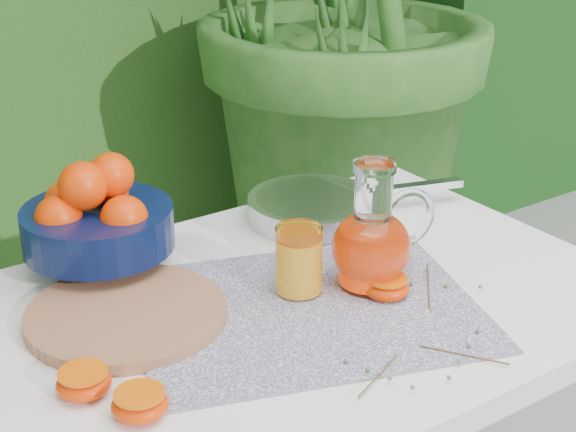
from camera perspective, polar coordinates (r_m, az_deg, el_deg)
white_table at (r=1.39m, az=0.47°, el=-8.31°), size 1.00×0.70×0.75m
placemat at (r=1.31m, az=1.18°, el=-6.07°), size 0.60×0.53×0.00m
cutting_board at (r=1.30m, az=-10.39°, el=-6.30°), size 0.33×0.33×0.02m
fruit_bowl at (r=1.43m, az=-12.32°, el=-0.16°), size 0.32×0.32×0.19m
juice_pitcher at (r=1.35m, az=5.50°, el=-1.79°), size 0.18×0.14×0.20m
juice_tumbler at (r=1.33m, az=0.70°, el=-2.97°), size 0.08×0.08×0.11m
saute_pan at (r=1.60m, az=1.76°, el=0.60°), size 0.44×0.30×0.04m
orange_halves at (r=1.19m, az=-4.68°, el=-8.79°), size 0.56×0.17×0.03m
thyme_sprigs at (r=1.26m, az=8.87°, el=-7.47°), size 0.34×0.28×0.01m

